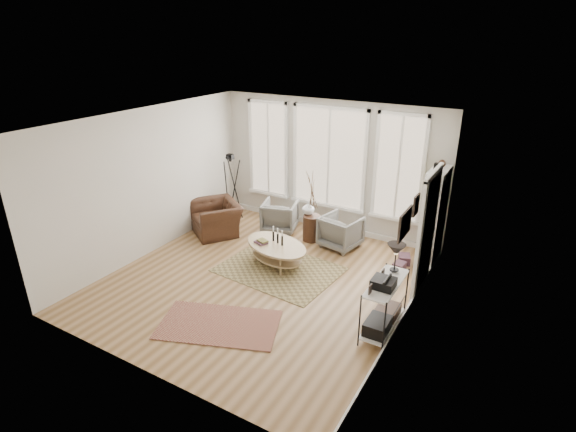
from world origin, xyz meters
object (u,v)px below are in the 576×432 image
Objects in this scene: armchair_left at (280,216)px; armchair_right at (341,232)px; coffee_table at (276,249)px; low_shelf at (385,301)px; accent_chair at (216,218)px; side_table at (312,207)px; bookcase at (433,217)px.

armchair_left reaches higher than armchair_right.
low_shelf is at bearing -20.73° from coffee_table.
low_shelf is at bearing 126.75° from armchair_left.
side_table is at bearing 54.17° from accent_chair.
bookcase reaches higher than low_shelf.
low_shelf is (-0.06, -2.52, -0.44)m from bookcase.
armchair_left is at bearing 143.90° from low_shelf.
armchair_right is 0.79m from side_table.
side_table is (-2.44, -0.26, -0.20)m from bookcase.
bookcase is 1.30× the size of side_table.
low_shelf is 4.02m from armchair_left.
armchair_left is at bearing 7.82° from armchair_right.
accent_chair is (-2.69, -0.75, 0.01)m from armchair_right.
coffee_table is 1.62m from armchair_left.
low_shelf is 1.73× the size of armchair_right.
armchair_right is at bearing 1.85° from side_table.
accent_chair reaches higher than coffee_table.
side_table reaches higher than coffee_table.
armchair_right is at bearing 60.54° from coffee_table.
low_shelf reaches higher than armchair_right.
coffee_table is at bearing 17.07° from accent_chair.
coffee_table is 1.39m from side_table.
coffee_table is (-2.47, 0.94, -0.17)m from low_shelf.
armchair_left is 0.48× the size of side_table.
armchair_left is 1.42m from accent_chair.
armchair_left is 0.69× the size of accent_chair.
bookcase is 4.60m from accent_chair.
armchair_left is (-3.30, -0.16, -0.61)m from bookcase.
coffee_table is at bearing -147.93° from bookcase.
side_table is (-2.38, 2.26, 0.25)m from low_shelf.
low_shelf is at bearing 15.11° from accent_chair.
armchair_right is 0.48× the size of side_table.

